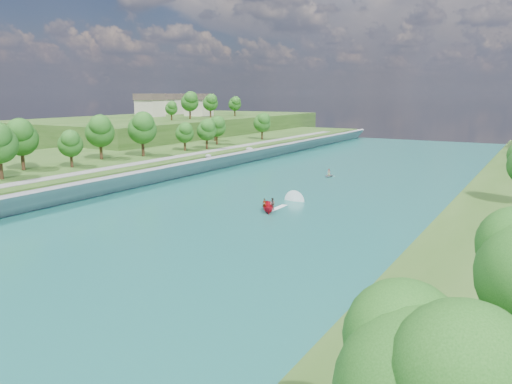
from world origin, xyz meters
The scene contains 10 objects.
ground centered at (0.00, 0.00, 0.00)m, with size 260.00×260.00×0.00m, color #2D5119.
river_water centered at (0.00, 20.00, 0.05)m, with size 55.00×240.00×0.10m, color #185C53.
berm_west centered at (-50.00, 20.00, 1.75)m, with size 45.00×240.00×3.50m, color #2D5119.
ridge_west centered at (-82.50, 95.00, 4.50)m, with size 60.00×120.00×9.00m, color #2D5119.
riprap_bank centered at (-25.87, 19.64, 1.82)m, with size 4.05×236.00×4.34m.
riverside_path centered at (-32.50, 20.00, 3.55)m, with size 3.00×200.00×0.10m, color gray.
ridge_houses centered at (-88.67, 100.00, 13.31)m, with size 29.50×29.50×8.40m.
trees_ridge centered at (-66.54, 92.70, 13.65)m, with size 12.64×51.49×10.65m.
motorboat centered at (4.07, 11.37, 0.77)m, with size 3.60×18.90×2.09m.
raft centered at (-0.42, 44.32, 0.48)m, with size 2.36×3.12×1.68m.
Camera 1 is at (39.38, -53.73, 17.59)m, focal length 35.00 mm.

